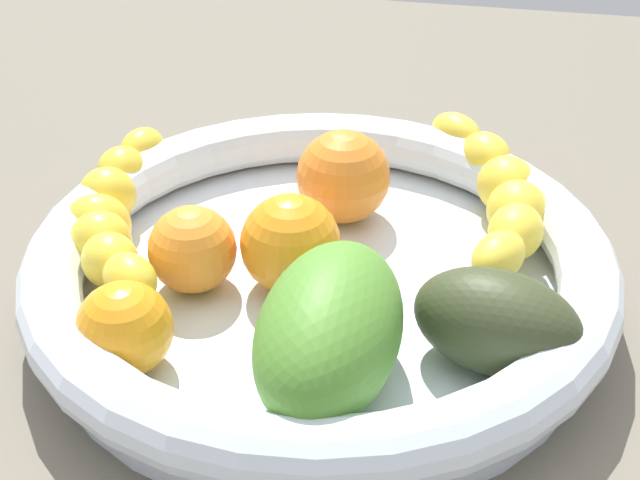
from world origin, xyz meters
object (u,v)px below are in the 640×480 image
object	(u,v)px
banana_draped_right	(500,193)
avocado_dark	(497,323)
orange_rear	(124,329)
mango_green	(330,330)
orange_mid_right	(349,177)
orange_front	(192,249)
fruit_bowl	(320,266)
banana_draped_left	(113,214)
orange_mid_left	(290,244)

from	to	relation	value
banana_draped_right	avocado_dark	bearing A→B (deg)	1.19
orange_rear	avocado_dark	bearing A→B (deg)	102.58
orange_rear	mango_green	world-z (taller)	mango_green
banana_draped_right	orange_mid_right	distance (cm)	9.96
banana_draped_right	orange_mid_right	bearing A→B (deg)	-85.49
orange_front	orange_mid_right	bearing A→B (deg)	141.16
orange_mid_right	mango_green	xyz separation A→B (cm)	(16.35, 1.94, 0.42)
mango_green	avocado_dark	xyz separation A→B (cm)	(-3.32, 8.26, -0.77)
avocado_dark	fruit_bowl	bearing A→B (deg)	-117.20
banana_draped_left	banana_draped_right	world-z (taller)	same
banana_draped_left	orange_rear	xyz separation A→B (cm)	(10.44, 5.16, -0.05)
banana_draped_right	orange_rear	distance (cm)	26.02
orange_front	mango_green	distance (cm)	11.83
banana_draped_left	orange_front	bearing A→B (deg)	66.27
mango_green	orange_rear	bearing A→B (deg)	-85.09
mango_green	avocado_dark	bearing A→B (deg)	111.88
banana_draped_right	orange_rear	bearing A→B (deg)	-46.05
orange_mid_left	orange_mid_right	world-z (taller)	orange_mid_right
orange_front	orange_mid_right	size ratio (longest dim) A/B	0.84
orange_front	orange_mid_left	bearing A→B (deg)	102.28
orange_front	mango_green	xyz separation A→B (cm)	(6.76, 9.66, 0.93)
fruit_bowl	orange_rear	xyz separation A→B (cm)	(9.69, -8.41, 1.46)
mango_green	avocado_dark	world-z (taller)	mango_green
orange_mid_right	orange_rear	size ratio (longest dim) A/B	1.23
fruit_bowl	orange_rear	world-z (taller)	orange_rear
orange_front	orange_mid_left	xyz separation A→B (cm)	(-1.24, 5.69, 0.37)
orange_mid_left	orange_rear	size ratio (longest dim) A/B	1.17
orange_mid_left	orange_rear	distance (cm)	11.22
banana_draped_left	orange_mid_right	distance (cm)	15.57
banana_draped_right	orange_front	bearing A→B (deg)	-59.55
orange_front	fruit_bowl	bearing A→B (deg)	105.33
fruit_bowl	banana_draped_right	world-z (taller)	banana_draped_right
orange_rear	fruit_bowl	bearing A→B (deg)	139.05
avocado_dark	banana_draped_left	bearing A→B (deg)	-104.37
orange_front	avocado_dark	world-z (taller)	avocado_dark
fruit_bowl	orange_rear	size ratio (longest dim) A/B	6.88
orange_rear	orange_front	bearing A→B (deg)	171.92
orange_mid_left	orange_front	bearing A→B (deg)	-77.72
orange_mid_right	avocado_dark	distance (cm)	16.55
banana_draped_right	fruit_bowl	bearing A→B (deg)	-50.97
banana_draped_left	avocado_dark	world-z (taller)	avocado_dark
orange_front	orange_mid_right	xyz separation A→B (cm)	(-9.59, 7.72, 0.51)
orange_rear	banana_draped_right	bearing A→B (deg)	133.95
orange_mid_right	banana_draped_right	bearing A→B (deg)	94.51
fruit_bowl	banana_draped_left	xyz separation A→B (cm)	(-0.74, -13.57, 1.51)
banana_draped_left	banana_draped_right	distance (cm)	25.08
banana_draped_right	avocado_dark	world-z (taller)	avocado_dark
mango_green	orange_mid_left	bearing A→B (deg)	-153.63
orange_mid_right	orange_rear	distance (cm)	19.40
banana_draped_left	orange_mid_left	bearing A→B (deg)	82.79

